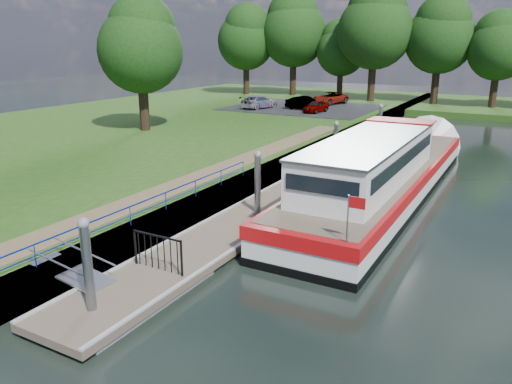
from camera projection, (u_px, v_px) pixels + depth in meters
The scene contains 17 objects.
ground at pixel (108, 314), 13.62m from camera, with size 160.00×160.00×0.00m, color black.
riverbank at pixel (75, 144), 34.43m from camera, with size 32.00×90.00×0.78m, color #224413.
bank_edge at pixel (274, 171), 27.25m from camera, with size 1.10×90.00×0.78m, color #473D2D.
footpath at pixel (165, 191), 22.13m from camera, with size 1.60×40.00×0.05m, color brown.
carpark at pixel (303, 107), 50.31m from camera, with size 14.00×12.00×0.06m, color black.
blue_fence at pixel (110, 219), 17.03m from camera, with size 0.04×18.04×0.72m.
pontoon at pixel (302, 190), 24.45m from camera, with size 2.50×30.00×0.56m.
mooring_piles at pixel (302, 168), 24.13m from camera, with size 0.30×27.30×3.55m.
gangway at pixel (72, 272), 14.72m from camera, with size 2.58×1.00×0.92m.
gate_panel at pixel (157, 247), 15.13m from camera, with size 1.85×0.05×1.15m.
barge at pixel (386, 173), 24.04m from camera, with size 4.36×21.15×4.78m.
horizon_trees at pixel (427, 34), 52.83m from camera, with size 54.38×10.03×12.87m.
bank_tree_a at pixel (141, 44), 35.84m from camera, with size 6.12×6.12×9.72m.
car_a at pixel (316, 106), 46.42m from camera, with size 1.30×3.23×1.10m, color #999999.
car_b at pixel (305, 103), 48.08m from camera, with size 1.35×3.87×1.27m, color #999999.
car_c at pixel (259, 102), 49.31m from camera, with size 1.74×4.29×1.24m, color #999999.
car_d at pixel (330, 98), 52.63m from camera, with size 2.05×4.45×1.24m, color #999999.
Camera 1 is at (9.42, -8.59, 7.12)m, focal length 35.00 mm.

